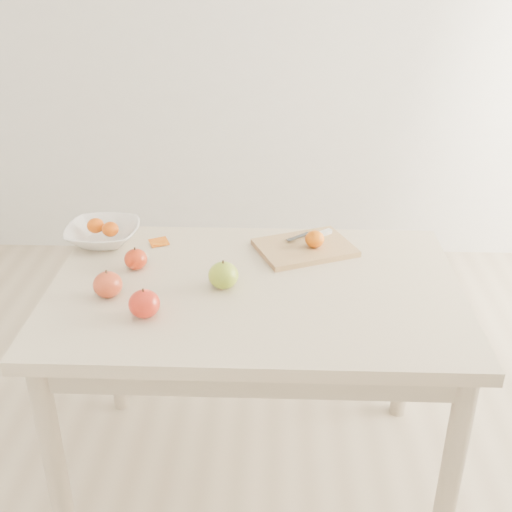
{
  "coord_description": "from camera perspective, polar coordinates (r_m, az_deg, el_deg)",
  "views": [
    {
      "loc": [
        0.06,
        -1.63,
        1.68
      ],
      "look_at": [
        0.0,
        0.05,
        0.82
      ],
      "focal_mm": 45.0,
      "sensor_mm": 36.0,
      "label": 1
    }
  ],
  "objects": [
    {
      "name": "apple_red_c",
      "position": [
        1.74,
        -9.9,
        -4.21
      ],
      "size": [
        0.08,
        0.08,
        0.08
      ],
      "primitive_type": "ellipsoid",
      "color": "#9D0D15",
      "rests_on": "table"
    },
    {
      "name": "apple_green",
      "position": [
        1.85,
        -2.91,
        -1.72
      ],
      "size": [
        0.09,
        0.09,
        0.08
      ],
      "primitive_type": "ellipsoid",
      "color": "olive",
      "rests_on": "table"
    },
    {
      "name": "cutting_board",
      "position": [
        2.08,
        4.36,
        0.74
      ],
      "size": [
        0.35,
        0.31,
        0.02
      ],
      "primitive_type": "cube",
      "rotation": [
        0.0,
        0.0,
        0.4
      ],
      "color": "tan",
      "rests_on": "table"
    },
    {
      "name": "orange_peel_a",
      "position": [
        2.14,
        -8.61,
        1.13
      ],
      "size": [
        0.07,
        0.07,
        0.01
      ],
      "primitive_type": "cube",
      "rotation": [
        0.21,
        0.0,
        0.48
      ],
      "color": "#D15C0E",
      "rests_on": "table"
    },
    {
      "name": "ground",
      "position": [
        2.34,
        -0.05,
        -18.8
      ],
      "size": [
        3.5,
        3.5,
        0.0
      ],
      "primitive_type": "plane",
      "color": "#C6B293",
      "rests_on": "ground"
    },
    {
      "name": "paring_knife",
      "position": [
        2.14,
        5.56,
        1.94
      ],
      "size": [
        0.16,
        0.1,
        0.01
      ],
      "color": "white",
      "rests_on": "cutting_board"
    },
    {
      "name": "orange_peel_b",
      "position": [
        2.13,
        -8.5,
        1.05
      ],
      "size": [
        0.05,
        0.04,
        0.01
      ],
      "primitive_type": "cube",
      "rotation": [
        -0.14,
        0.0,
        0.16
      ],
      "color": "orange",
      "rests_on": "table"
    },
    {
      "name": "bowl_tangerine_near",
      "position": [
        2.18,
        -14.08,
        2.64
      ],
      "size": [
        0.06,
        0.06,
        0.05
      ],
      "primitive_type": "ellipsoid",
      "color": "#DF5107",
      "rests_on": "fruit_bowl"
    },
    {
      "name": "apple_red_d",
      "position": [
        1.85,
        -13.05,
        -2.49
      ],
      "size": [
        0.08,
        0.08,
        0.07
      ],
      "primitive_type": "ellipsoid",
      "color": "maroon",
      "rests_on": "table"
    },
    {
      "name": "apple_red_a",
      "position": [
        1.98,
        -10.64,
        -0.27
      ],
      "size": [
        0.07,
        0.07,
        0.06
      ],
      "primitive_type": "ellipsoid",
      "color": "maroon",
      "rests_on": "table"
    },
    {
      "name": "fruit_bowl",
      "position": [
        2.18,
        -13.43,
        1.91
      ],
      "size": [
        0.24,
        0.24,
        0.06
      ],
      "primitive_type": "imported",
      "color": "white",
      "rests_on": "table"
    },
    {
      "name": "bowl_tangerine_far",
      "position": [
        2.15,
        -12.83,
        2.34
      ],
      "size": [
        0.06,
        0.06,
        0.05
      ],
      "primitive_type": "ellipsoid",
      "color": "#D03E07",
      "rests_on": "fruit_bowl"
    },
    {
      "name": "board_tangerine",
      "position": [
        2.05,
        5.24,
        1.51
      ],
      "size": [
        0.06,
        0.06,
        0.05
      ],
      "primitive_type": "ellipsoid",
      "color": "#D45F07",
      "rests_on": "cutting_board"
    },
    {
      "name": "table",
      "position": [
        1.92,
        -0.05,
        -5.16
      ],
      "size": [
        1.2,
        0.8,
        0.75
      ],
      "color": "beige",
      "rests_on": "ground"
    }
  ]
}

